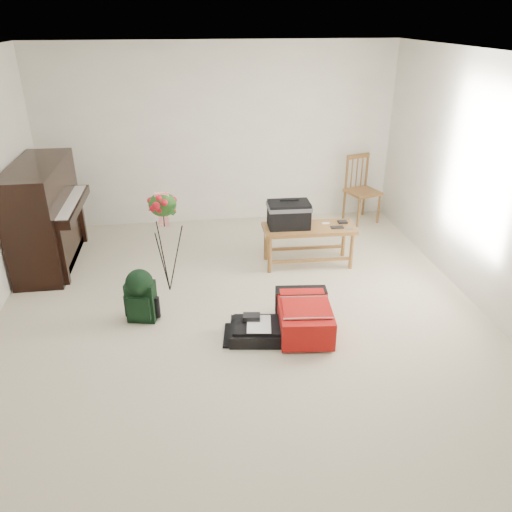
{
  "coord_description": "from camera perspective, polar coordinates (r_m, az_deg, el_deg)",
  "views": [
    {
      "loc": [
        -0.45,
        -4.28,
        2.81
      ],
      "look_at": [
        0.19,
        0.35,
        0.53
      ],
      "focal_mm": 35.0,
      "sensor_mm": 36.0,
      "label": 1
    }
  ],
  "objects": [
    {
      "name": "wall_back",
      "position": [
        7.21,
        -4.25,
        13.51
      ],
      "size": [
        5.0,
        0.04,
        2.5
      ],
      "primitive_type": "cube",
      "color": "beige",
      "rests_on": "floor"
    },
    {
      "name": "black_duffel",
      "position": [
        4.82,
        0.08,
        -8.48
      ],
      "size": [
        0.56,
        0.48,
        0.21
      ],
      "rotation": [
        0.0,
        0.0,
        -0.14
      ],
      "color": "black",
      "rests_on": "floor"
    },
    {
      "name": "flower_stand",
      "position": [
        5.45,
        -10.26,
        1.44
      ],
      "size": [
        0.37,
        0.37,
        1.18
      ],
      "rotation": [
        0.0,
        0.0,
        -0.0
      ],
      "color": "black",
      "rests_on": "floor"
    },
    {
      "name": "dining_chair",
      "position": [
        7.54,
        12.03,
        7.42
      ],
      "size": [
        0.53,
        0.53,
        0.97
      ],
      "rotation": [
        0.0,
        0.0,
        0.32
      ],
      "color": "olive",
      "rests_on": "floor"
    },
    {
      "name": "ceiling",
      "position": [
        4.31,
        -2.01,
        21.91
      ],
      "size": [
        5.0,
        5.5,
        0.01
      ],
      "primitive_type": "cube",
      "color": "white",
      "rests_on": "wall_back"
    },
    {
      "name": "green_backpack",
      "position": [
        5.09,
        -13.07,
        -4.16
      ],
      "size": [
        0.31,
        0.29,
        0.56
      ],
      "rotation": [
        0.0,
        0.0,
        -0.22
      ],
      "color": "black",
      "rests_on": "floor"
    },
    {
      "name": "bench",
      "position": [
        5.97,
        4.5,
        4.26
      ],
      "size": [
        1.12,
        0.47,
        0.85
      ],
      "rotation": [
        0.0,
        0.0,
        -0.03
      ],
      "color": "olive",
      "rests_on": "floor"
    },
    {
      "name": "wall_right",
      "position": [
        5.43,
        25.69,
        6.75
      ],
      "size": [
        0.04,
        5.5,
        2.5
      ],
      "primitive_type": "cube",
      "color": "beige",
      "rests_on": "floor"
    },
    {
      "name": "piano",
      "position": [
        6.51,
        -22.89,
        4.11
      ],
      "size": [
        0.71,
        1.5,
        1.25
      ],
      "color": "black",
      "rests_on": "floor"
    },
    {
      "name": "red_suitcase",
      "position": [
        4.92,
        5.39,
        -6.6
      ],
      "size": [
        0.56,
        0.78,
        0.31
      ],
      "rotation": [
        0.0,
        0.0,
        -0.1
      ],
      "color": "#BB1B08",
      "rests_on": "floor"
    },
    {
      "name": "floor",
      "position": [
        5.14,
        -1.58,
        -7.11
      ],
      "size": [
        5.0,
        5.5,
        0.01
      ],
      "primitive_type": "cube",
      "color": "#BCB497",
      "rests_on": "ground"
    }
  ]
}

